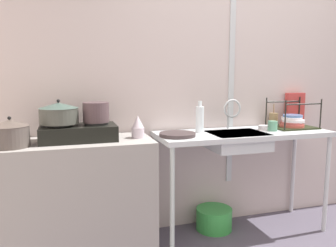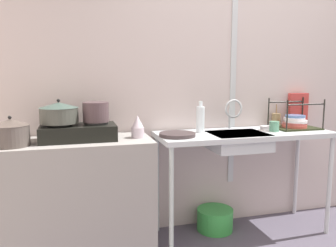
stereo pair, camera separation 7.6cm
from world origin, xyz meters
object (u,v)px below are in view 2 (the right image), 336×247
utensil_jar (276,120)px  frying_pan (177,135)px  dish_rack (295,123)px  pot_on_right_burner (96,112)px  cereal_box (298,109)px  pot_beside_stove (11,133)px  sink_basin (238,141)px  cup_by_rack (274,126)px  faucet (233,110)px  pot_on_left_burner (59,113)px  percolator (138,127)px  bucket_on_floor (215,219)px  small_bowl_on_drainboard (267,128)px  bottle_by_sink (200,119)px  stove (78,132)px

utensil_jar → frying_pan: bearing=-166.3°
dish_rack → pot_on_right_burner: bearing=-178.7°
cereal_box → pot_beside_stove: bearing=-170.4°
sink_basin → dish_rack: 0.61m
pot_beside_stove → cup_by_rack: size_ratio=2.93×
faucet → pot_on_left_burner: bearing=-175.6°
percolator → bucket_on_floor: percolator is taller
percolator → cup_by_rack: 1.16m
pot_beside_stove → cereal_box: bearing=7.3°
pot_on_left_burner → sink_basin: pot_on_left_burner is taller
bucket_on_floor → pot_on_right_burner: bearing=-174.6°
pot_on_right_burner → small_bowl_on_drainboard: 1.45m
bottle_by_sink → stove: bearing=-175.5°
percolator → bottle_by_sink: bottle_by_sink is taller
sink_basin → faucet: (0.03, 0.16, 0.24)m
pot_on_right_burner → dish_rack: bearing=1.3°
utensil_jar → bottle_by_sink: bearing=-171.0°
bottle_by_sink → bucket_on_floor: size_ratio=0.82×
stove → pot_on_left_burner: bearing=-180.0°
dish_rack → cup_by_rack: size_ratio=4.55×
bucket_on_floor → cup_by_rack: bearing=-16.4°
stove → bucket_on_floor: (1.13, 0.10, -0.85)m
pot_on_right_burner → pot_beside_stove: bearing=-170.3°
pot_beside_stove → sink_basin: 1.70m
pot_on_left_burner → utensil_jar: (1.90, 0.20, -0.14)m
dish_rack → bottle_by_sink: 0.88m
cereal_box → sink_basin: bearing=-158.3°
faucet → bucket_on_floor: 0.97m
utensil_jar → pot_on_left_burner: bearing=-173.9°
dish_rack → cereal_box: size_ratio=1.26×
percolator → small_bowl_on_drainboard: bearing=2.2°
pot_on_right_burner → bottle_by_sink: bearing=5.2°
small_bowl_on_drainboard → cereal_box: size_ratio=0.37×
bottle_by_sink → cup_by_rack: bearing=-10.8°
percolator → sink_basin: bearing=-2.0°
pot_beside_stove → cup_by_rack: pot_beside_stove is taller
pot_on_left_burner → bucket_on_floor: bearing=4.3°
bottle_by_sink → percolator: bearing=-170.1°
stove → pot_on_right_burner: bearing=-0.0°
pot_beside_stove → pot_on_left_burner: bearing=17.4°
faucet → cup_by_rack: faucet is taller
percolator → bottle_by_sink: 0.55m
frying_pan → small_bowl_on_drainboard: size_ratio=2.50×
pot_beside_stove → faucet: (1.72, 0.21, 0.08)m
pot_on_left_burner → pot_beside_stove: (-0.31, -0.10, -0.11)m
pot_beside_stove → dish_rack: dish_rack is taller
pot_beside_stove → percolator: size_ratio=1.44×
pot_beside_stove → frying_pan: size_ratio=0.87×
faucet → cereal_box: 0.73m
cup_by_rack → utensil_jar: utensil_jar is taller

